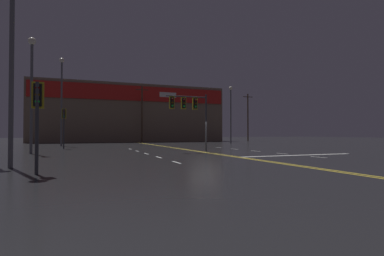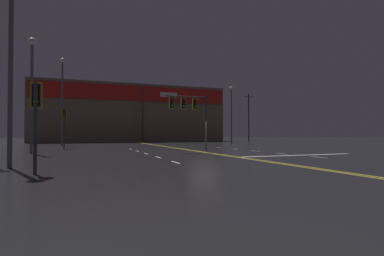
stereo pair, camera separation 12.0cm
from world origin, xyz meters
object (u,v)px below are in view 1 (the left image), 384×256
Objects in this scene: traffic_signal_corner_northwest at (64,119)px; streetlight_far_left at (12,23)px; streetlight_far_right at (62,91)px; streetlight_near_right at (32,78)px; streetlight_median_approach at (231,107)px; traffic_signal_median at (189,107)px; traffic_signal_corner_southwest at (37,106)px.

streetlight_far_left is (-1.49, -16.98, 3.43)m from traffic_signal_corner_northwest.
streetlight_far_right reaches higher than streetlight_far_left.
traffic_signal_corner_northwest is 7.99m from streetlight_far_right.
streetlight_near_right is at bearing -95.89° from streetlight_far_right.
streetlight_far_left reaches higher than streetlight_median_approach.
streetlight_far_right is (-0.54, 7.03, 3.75)m from traffic_signal_corner_northwest.
streetlight_median_approach is at bearing 52.61° from traffic_signal_median.
traffic_signal_corner_southwest is at bearing -90.50° from traffic_signal_corner_northwest.
traffic_signal_median is 0.55× the size of streetlight_near_right.
streetlight_near_right is 1.00× the size of streetlight_median_approach.
traffic_signal_corner_northwest is at bearing 89.50° from traffic_signal_corner_southwest.
traffic_signal_corner_southwest is 0.34× the size of streetlight_far_left.
streetlight_far_left reaches higher than traffic_signal_corner_northwest.
streetlight_far_right reaches higher than traffic_signal_corner_southwest.
traffic_signal_corner_northwest is 1.16× the size of traffic_signal_corner_southwest.
traffic_signal_median is 12.04m from streetlight_near_right.
traffic_signal_corner_northwest is at bearing 74.06° from streetlight_near_right.
traffic_signal_corner_southwest is at bearing -81.91° from streetlight_near_right.
streetlight_far_right is at bearing 122.37° from traffic_signal_median.
traffic_signal_median is 1.20× the size of traffic_signal_corner_northwest.
traffic_signal_median reaches higher than traffic_signal_corner_southwest.
traffic_signal_median is 13.94m from streetlight_far_left.
streetlight_far_left is at bearing 116.52° from traffic_signal_corner_southwest.
streetlight_far_right is (-23.67, -1.40, 1.03)m from streetlight_median_approach.
traffic_signal_corner_northwest is at bearing 136.76° from traffic_signal_median.
traffic_signal_corner_southwest is (-0.17, -19.63, -0.41)m from traffic_signal_corner_northwest.
streetlight_far_left is at bearing -87.24° from streetlight_near_right.
traffic_signal_median is at bearing 46.76° from traffic_signal_corner_southwest.
streetlight_median_approach is 0.82× the size of streetlight_far_right.
streetlight_near_right is (-11.68, 2.20, 1.93)m from traffic_signal_median.
streetlight_near_right reaches higher than traffic_signal_corner_northwest.
streetlight_median_approach reaches higher than traffic_signal_corner_northwest.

